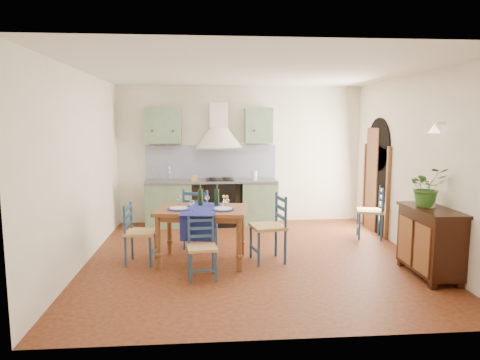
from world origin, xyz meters
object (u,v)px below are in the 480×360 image
object	(u,v)px
dining_table	(202,215)
potted_plant	(427,187)
chair_near	(202,248)
sideboard	(430,239)

from	to	relation	value
dining_table	potted_plant	world-z (taller)	potted_plant
chair_near	sideboard	size ratio (longest dim) A/B	0.77
sideboard	dining_table	bearing A→B (deg)	165.12
sideboard	potted_plant	distance (m)	0.70
sideboard	potted_plant	world-z (taller)	potted_plant
potted_plant	chair_near	bearing A→B (deg)	178.93
chair_near	dining_table	bearing A→B (deg)	89.81
chair_near	sideboard	world-z (taller)	sideboard
chair_near	potted_plant	bearing A→B (deg)	-1.07
chair_near	sideboard	bearing A→B (deg)	-3.22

